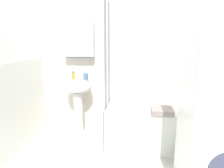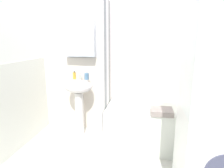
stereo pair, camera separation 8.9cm
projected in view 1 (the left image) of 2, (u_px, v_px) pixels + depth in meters
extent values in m
cube|color=white|center=(136.00, 59.00, 2.98)|extent=(3.60, 0.05, 2.40)
cube|color=silver|center=(135.00, 96.00, 3.08)|extent=(3.60, 0.02, 1.20)
cube|color=silver|center=(79.00, 38.00, 2.94)|extent=(0.48, 0.12, 0.56)
cube|color=white|center=(2.00, 64.00, 2.30)|extent=(0.05, 1.81, 2.40)
cube|color=silver|center=(10.00, 111.00, 2.43)|extent=(0.02, 1.81, 1.20)
cylinder|color=silver|center=(79.00, 114.00, 3.05)|extent=(0.14, 0.14, 0.68)
ellipsoid|color=silver|center=(78.00, 87.00, 2.95)|extent=(0.44, 0.34, 0.20)
cylinder|color=silver|center=(79.00, 77.00, 3.02)|extent=(0.03, 0.03, 0.05)
cylinder|color=silver|center=(78.00, 75.00, 2.96)|extent=(0.02, 0.10, 0.02)
sphere|color=silver|center=(79.00, 72.00, 3.00)|extent=(0.03, 0.03, 0.03)
cylinder|color=gold|center=(73.00, 76.00, 2.99)|extent=(0.05, 0.05, 0.10)
sphere|color=#2A2E26|center=(73.00, 72.00, 2.98)|extent=(0.02, 0.02, 0.02)
cylinder|color=teal|center=(86.00, 76.00, 2.96)|extent=(0.07, 0.07, 0.10)
cube|color=white|center=(160.00, 126.00, 2.73)|extent=(1.50, 0.70, 0.58)
cube|color=white|center=(103.00, 79.00, 2.41)|extent=(0.01, 0.14, 2.00)
cube|color=gray|center=(105.00, 77.00, 2.55)|extent=(0.01, 0.14, 2.00)
cube|color=white|center=(107.00, 75.00, 2.68)|extent=(0.01, 0.14, 2.00)
cube|color=gray|center=(109.00, 74.00, 2.82)|extent=(0.01, 0.14, 2.00)
cube|color=white|center=(110.00, 72.00, 2.95)|extent=(0.01, 0.14, 2.00)
cylinder|color=white|center=(205.00, 97.00, 2.82)|extent=(0.06, 0.06, 0.18)
cylinder|color=#1D212C|center=(206.00, 90.00, 2.80)|extent=(0.04, 0.04, 0.02)
cylinder|color=#28805D|center=(197.00, 96.00, 2.83)|extent=(0.06, 0.06, 0.20)
cylinder|color=#282026|center=(198.00, 89.00, 2.81)|extent=(0.04, 0.04, 0.02)
cube|color=gray|center=(162.00, 111.00, 2.43)|extent=(0.27, 0.25, 0.06)
cube|color=white|center=(215.00, 155.00, 1.78)|extent=(0.61, 0.58, 0.88)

